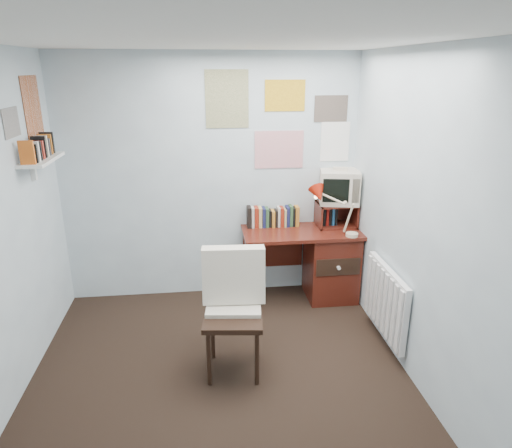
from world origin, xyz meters
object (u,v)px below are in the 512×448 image
Objects in this scene: desk_lamp at (353,215)px; crt_tv at (339,185)px; desk at (326,261)px; wall_shelf at (42,160)px; tv_riser at (336,214)px; radiator at (386,301)px; desk_chair at (233,318)px.

crt_tv is at bearing 112.76° from desk_lamp.
desk is 3.05× the size of crt_tv.
wall_shelf is at bearing -157.34° from crt_tv.
tv_riser is 0.50× the size of radiator.
crt_tv is at bearing 97.99° from radiator.
radiator is (0.29, -0.93, 0.01)m from desk.
desk_chair is at bearing -120.73° from crt_tv.
crt_tv is 2.79m from wall_shelf.
desk_chair is 1.22× the size of radiator.
tv_riser is at bearing 53.85° from desk_chair.
desk is at bearing -124.99° from crt_tv.
desk_lamp reaches higher than radiator.
tv_riser is at bearing 10.32° from wall_shelf.
crt_tv is at bearing 53.78° from desk_chair.
desk_chair is 1.78m from tv_riser.
desk is at bearing 145.47° from desk_lamp.
tv_riser reaches higher than desk_chair.
desk_chair is 1.64m from desk_lamp.
wall_shelf is (-2.69, -0.49, 0.74)m from tv_riser.
desk is 3.00× the size of tv_riser.
tv_riser is at bearing 42.96° from desk.
desk_lamp is 0.91m from radiator.
crt_tv is (-0.05, 0.35, 0.22)m from desk_lamp.
wall_shelf is (-1.51, 0.79, 1.13)m from desk_chair.
radiator is at bearing -10.89° from wall_shelf.
desk_lamp is at bearing -49.23° from desk.
crt_tv reaches higher than radiator.
desk_chair reaches higher than desk.
desk_chair reaches higher than radiator.
desk_lamp is at bearing 43.72° from desk_chair.
crt_tv reaches higher than desk_chair.
desk_chair is at bearing -132.22° from desk.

